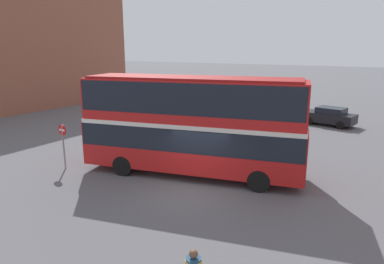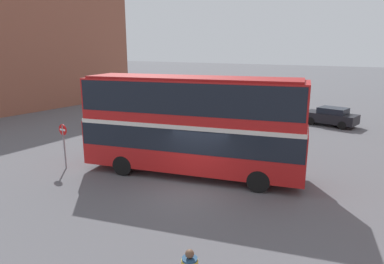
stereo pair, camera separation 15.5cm
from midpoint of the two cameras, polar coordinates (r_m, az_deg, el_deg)
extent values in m
plane|color=#5B5B60|center=(15.09, 0.02, -9.97)|extent=(240.00, 240.00, 0.00)
cube|color=red|center=(16.62, 0.27, -2.15)|extent=(10.92, 5.13, 2.19)
cube|color=red|center=(16.17, 0.28, 5.15)|extent=(10.75, 5.02, 2.09)
cube|color=black|center=(16.49, 0.27, -0.50)|extent=(10.83, 5.13, 1.08)
cube|color=black|center=(16.13, 0.28, 6.04)|extent=(10.60, 5.01, 1.42)
cube|color=silver|center=(16.35, 0.27, 1.64)|extent=(10.83, 5.13, 0.20)
cube|color=maroon|center=(16.04, 0.28, 9.01)|extent=(10.24, 4.72, 0.10)
cylinder|color=black|center=(17.35, 12.25, -5.31)|extent=(1.04, 0.54, 1.00)
cylinder|color=black|center=(15.20, 11.29, -8.03)|extent=(1.04, 0.54, 1.00)
cylinder|color=black|center=(19.09, -7.81, -3.36)|extent=(1.04, 0.54, 1.00)
cylinder|color=black|center=(17.16, -11.17, -5.47)|extent=(1.04, 0.54, 1.00)
cylinder|color=gold|center=(8.44, 0.17, -20.88)|extent=(0.53, 0.53, 0.13)
sphere|color=brown|center=(8.32, 0.17, -19.64)|extent=(0.21, 0.21, 0.21)
cube|color=black|center=(29.82, 22.21, 2.23)|extent=(4.26, 2.44, 0.73)
cube|color=black|center=(29.67, 22.60, 3.32)|extent=(2.33, 1.94, 0.47)
cylinder|color=black|center=(29.59, 19.35, 1.75)|extent=(0.67, 0.33, 0.65)
cylinder|color=black|center=(31.05, 20.54, 2.19)|extent=(0.67, 0.33, 0.65)
cylinder|color=black|center=(28.74, 23.89, 1.01)|extent=(0.67, 0.33, 0.65)
cylinder|color=black|center=(30.25, 24.89, 1.50)|extent=(0.67, 0.33, 0.65)
cylinder|color=gray|center=(18.73, -20.29, -2.33)|extent=(0.08, 0.08, 2.32)
cylinder|color=red|center=(18.52, -20.52, 0.36)|extent=(0.57, 0.03, 0.57)
cube|color=white|center=(18.52, -20.52, 0.36)|extent=(0.40, 0.04, 0.10)
camera|label=1|loc=(0.08, -89.73, 0.07)|focal=32.00mm
camera|label=2|loc=(0.08, 90.27, -0.07)|focal=32.00mm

